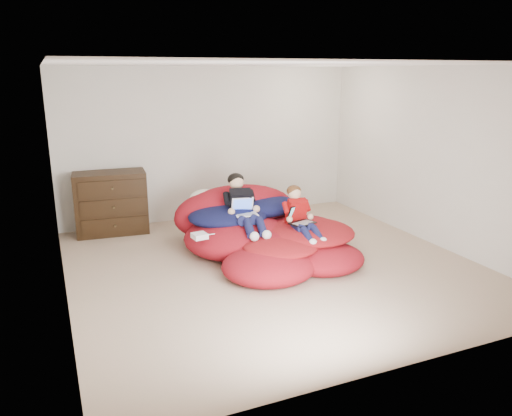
{
  "coord_description": "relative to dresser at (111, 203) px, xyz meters",
  "views": [
    {
      "loc": [
        -2.55,
        -5.44,
        2.42
      ],
      "look_at": [
        -0.1,
        0.33,
        0.7
      ],
      "focal_mm": 35.0,
      "sensor_mm": 36.0,
      "label": 1
    }
  ],
  "objects": [
    {
      "name": "room_shell",
      "position": [
        1.71,
        -2.22,
        -0.26
      ],
      "size": [
        5.1,
        5.1,
        2.77
      ],
      "color": "tan",
      "rests_on": "ground"
    },
    {
      "name": "dresser",
      "position": [
        0.0,
        0.0,
        0.0
      ],
      "size": [
        1.1,
        0.64,
        0.96
      ],
      "color": "black",
      "rests_on": "ground"
    },
    {
      "name": "beanbag_pile",
      "position": [
        1.81,
        -1.69,
        -0.2
      ],
      "size": [
        2.27,
        2.46,
        0.87
      ],
      "color": "#A4121E",
      "rests_on": "ground"
    },
    {
      "name": "cream_pillow",
      "position": [
        1.21,
        -0.9,
        0.14
      ],
      "size": [
        0.48,
        0.31,
        0.31
      ],
      "primitive_type": "ellipsoid",
      "color": "beige",
      "rests_on": "beanbag_pile"
    },
    {
      "name": "older_boy",
      "position": [
        1.54,
        -1.59,
        0.21
      ],
      "size": [
        0.37,
        1.04,
        0.7
      ],
      "color": "black",
      "rests_on": "beanbag_pile"
    },
    {
      "name": "younger_boy",
      "position": [
        2.16,
        -2.07,
        0.13
      ],
      "size": [
        0.29,
        0.82,
        0.64
      ],
      "color": "#AC0F0F",
      "rests_on": "beanbag_pile"
    },
    {
      "name": "laptop_white",
      "position": [
        1.54,
        -1.65,
        0.14
      ],
      "size": [
        0.32,
        0.32,
        0.21
      ],
      "color": "white",
      "rests_on": "older_boy"
    },
    {
      "name": "laptop_black",
      "position": [
        2.16,
        -2.07,
        0.07
      ],
      "size": [
        0.37,
        0.4,
        0.22
      ],
      "color": "black",
      "rests_on": "younger_boy"
    },
    {
      "name": "power_adapter",
      "position": [
        0.83,
        -1.89,
        -0.06
      ],
      "size": [
        0.19,
        0.19,
        0.07
      ],
      "primitive_type": "cube",
      "rotation": [
        0.0,
        0.0,
        0.12
      ],
      "color": "white",
      "rests_on": "beanbag_pile"
    }
  ]
}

